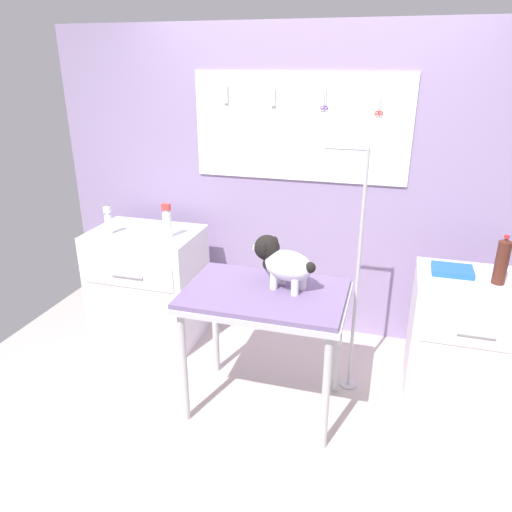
{
  "coord_description": "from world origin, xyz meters",
  "views": [
    {
      "loc": [
        0.62,
        -2.25,
        2.04
      ],
      "look_at": [
        -0.09,
        0.18,
        1.02
      ],
      "focal_mm": 34.12,
      "sensor_mm": 36.0,
      "label": 1
    }
  ],
  "objects_px": {
    "dog": "(282,262)",
    "soda_bottle": "(502,261)",
    "grooming_table": "(265,304)",
    "spray_bottle_short": "(167,223)",
    "cabinet_right": "(466,339)",
    "counter_left": "(149,284)",
    "grooming_arm": "(355,286)"
  },
  "relations": [
    {
      "from": "grooming_arm",
      "to": "dog",
      "type": "relative_size",
      "value": 3.89
    },
    {
      "from": "dog",
      "to": "cabinet_right",
      "type": "bearing_deg",
      "value": 18.02
    },
    {
      "from": "dog",
      "to": "counter_left",
      "type": "height_order",
      "value": "dog"
    },
    {
      "from": "counter_left",
      "to": "spray_bottle_short",
      "type": "height_order",
      "value": "spray_bottle_short"
    },
    {
      "from": "spray_bottle_short",
      "to": "grooming_table",
      "type": "bearing_deg",
      "value": -31.46
    },
    {
      "from": "grooming_table",
      "to": "dog",
      "type": "bearing_deg",
      "value": 44.64
    },
    {
      "from": "grooming_arm",
      "to": "counter_left",
      "type": "relative_size",
      "value": 1.84
    },
    {
      "from": "dog",
      "to": "grooming_table",
      "type": "bearing_deg",
      "value": -135.36
    },
    {
      "from": "dog",
      "to": "soda_bottle",
      "type": "bearing_deg",
      "value": 14.72
    },
    {
      "from": "grooming_arm",
      "to": "dog",
      "type": "height_order",
      "value": "grooming_arm"
    },
    {
      "from": "grooming_arm",
      "to": "spray_bottle_short",
      "type": "distance_m",
      "value": 1.38
    },
    {
      "from": "dog",
      "to": "cabinet_right",
      "type": "relative_size",
      "value": 0.49
    },
    {
      "from": "grooming_table",
      "to": "spray_bottle_short",
      "type": "relative_size",
      "value": 3.84
    },
    {
      "from": "cabinet_right",
      "to": "soda_bottle",
      "type": "relative_size",
      "value": 2.84
    },
    {
      "from": "grooming_arm",
      "to": "cabinet_right",
      "type": "distance_m",
      "value": 0.78
    },
    {
      "from": "grooming_table",
      "to": "soda_bottle",
      "type": "relative_size",
      "value": 3.24
    },
    {
      "from": "grooming_table",
      "to": "counter_left",
      "type": "height_order",
      "value": "counter_left"
    },
    {
      "from": "spray_bottle_short",
      "to": "dog",
      "type": "bearing_deg",
      "value": -25.5
    },
    {
      "from": "cabinet_right",
      "to": "grooming_table",
      "type": "bearing_deg",
      "value": -159.72
    },
    {
      "from": "dog",
      "to": "soda_bottle",
      "type": "distance_m",
      "value": 1.25
    },
    {
      "from": "dog",
      "to": "spray_bottle_short",
      "type": "relative_size",
      "value": 1.64
    },
    {
      "from": "cabinet_right",
      "to": "spray_bottle_short",
      "type": "xyz_separation_m",
      "value": [
        -2.05,
        0.09,
        0.55
      ]
    },
    {
      "from": "grooming_table",
      "to": "counter_left",
      "type": "relative_size",
      "value": 1.11
    },
    {
      "from": "grooming_arm",
      "to": "counter_left",
      "type": "bearing_deg",
      "value": 170.85
    },
    {
      "from": "grooming_table",
      "to": "cabinet_right",
      "type": "bearing_deg",
      "value": 20.28
    },
    {
      "from": "dog",
      "to": "counter_left",
      "type": "relative_size",
      "value": 0.47
    },
    {
      "from": "counter_left",
      "to": "cabinet_right",
      "type": "distance_m",
      "value": 2.29
    },
    {
      "from": "soda_bottle",
      "to": "grooming_arm",
      "type": "bearing_deg",
      "value": -176.14
    },
    {
      "from": "grooming_table",
      "to": "counter_left",
      "type": "xyz_separation_m",
      "value": [
        -1.09,
        0.6,
        -0.29
      ]
    },
    {
      "from": "spray_bottle_short",
      "to": "grooming_arm",
      "type": "bearing_deg",
      "value": -7.77
    },
    {
      "from": "grooming_table",
      "to": "soda_bottle",
      "type": "xyz_separation_m",
      "value": [
        1.29,
        0.4,
        0.26
      ]
    },
    {
      "from": "grooming_table",
      "to": "dog",
      "type": "xyz_separation_m",
      "value": [
        0.08,
        0.08,
        0.25
      ]
    }
  ]
}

